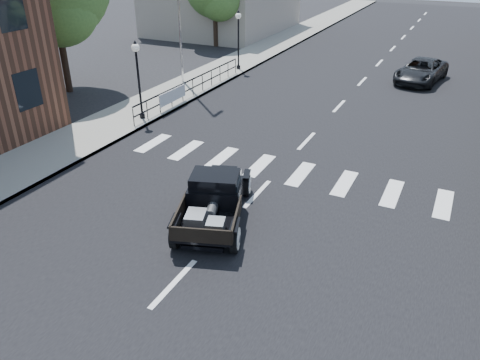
% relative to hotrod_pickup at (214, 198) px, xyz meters
% --- Properties ---
extents(ground, '(120.00, 120.00, 0.00)m').
position_rel_hotrod_pickup_xyz_m(ground, '(0.51, -0.02, -0.74)').
color(ground, black).
rests_on(ground, ground).
extents(road, '(14.00, 80.00, 0.02)m').
position_rel_hotrod_pickup_xyz_m(road, '(0.51, 14.98, -0.73)').
color(road, black).
rests_on(road, ground).
extents(road_markings, '(12.00, 60.00, 0.06)m').
position_rel_hotrod_pickup_xyz_m(road_markings, '(0.51, 9.98, -0.74)').
color(road_markings, silver).
rests_on(road_markings, ground).
extents(sidewalk_left, '(3.00, 80.00, 0.15)m').
position_rel_hotrod_pickup_xyz_m(sidewalk_left, '(-7.99, 14.98, -0.66)').
color(sidewalk_left, gray).
rests_on(sidewalk_left, ground).
extents(low_building_left, '(10.00, 12.00, 5.00)m').
position_rel_hotrod_pickup_xyz_m(low_building_left, '(-14.49, 27.98, 1.76)').
color(low_building_left, '#A39689').
rests_on(low_building_left, ground).
extents(railing, '(0.08, 10.00, 1.00)m').
position_rel_hotrod_pickup_xyz_m(railing, '(-6.79, 9.98, -0.09)').
color(railing, black).
rests_on(railing, sidewalk_left).
extents(banner, '(0.04, 2.20, 0.60)m').
position_rel_hotrod_pickup_xyz_m(banner, '(-6.71, 7.98, -0.29)').
color(banner, silver).
rests_on(banner, sidewalk_left).
extents(lamp_post_b, '(0.36, 0.36, 3.48)m').
position_rel_hotrod_pickup_xyz_m(lamp_post_b, '(-7.09, 5.98, 1.15)').
color(lamp_post_b, black).
rests_on(lamp_post_b, sidewalk_left).
extents(lamp_post_c, '(0.36, 0.36, 3.48)m').
position_rel_hotrod_pickup_xyz_m(lamp_post_c, '(-7.09, 15.98, 1.15)').
color(lamp_post_c, black).
rests_on(lamp_post_c, sidewalk_left).
extents(big_tree_near, '(5.81, 5.81, 8.53)m').
position_rel_hotrod_pickup_xyz_m(big_tree_near, '(-13.49, 7.98, 3.53)').
color(big_tree_near, '#3A5E28').
rests_on(big_tree_near, ground).
extents(big_tree_far, '(4.40, 4.40, 6.46)m').
position_rel_hotrod_pickup_xyz_m(big_tree_far, '(-11.99, 21.98, 2.49)').
color(big_tree_far, '#3A5E28').
rests_on(big_tree_far, ground).
extents(hotrod_pickup, '(3.25, 4.67, 1.48)m').
position_rel_hotrod_pickup_xyz_m(hotrod_pickup, '(0.00, 0.00, 0.00)').
color(hotrod_pickup, black).
rests_on(hotrod_pickup, ground).
extents(second_car, '(2.83, 4.90, 1.29)m').
position_rel_hotrod_pickup_xyz_m(second_car, '(3.53, 18.43, -0.10)').
color(second_car, black).
rests_on(second_car, ground).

